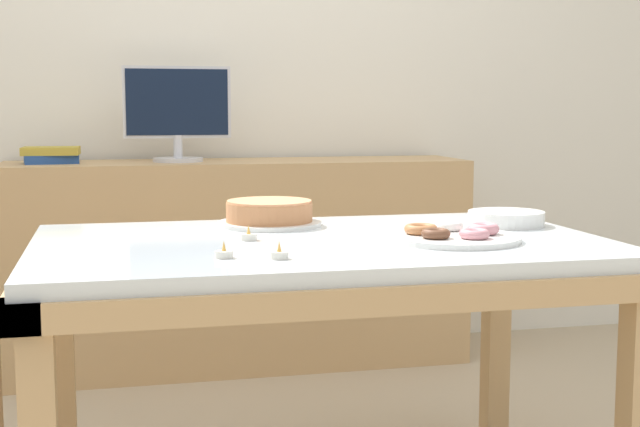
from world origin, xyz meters
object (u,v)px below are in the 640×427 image
computer_monitor (177,114)px  tealight_centre (279,254)px  cake_chocolate_round (269,214)px  book_stack (51,155)px  plate_stack (506,218)px  tealight_near_cakes (224,253)px  pastry_platter (455,235)px  tealight_right_edge (249,236)px

computer_monitor → tealight_centre: (0.09, -1.72, -0.29)m
cake_chocolate_round → book_stack: bearing=118.6°
plate_stack → tealight_centre: plate_stack is taller
tealight_centre → tealight_near_cakes: bearing=161.5°
cake_chocolate_round → plate_stack: size_ratio=1.37×
cake_chocolate_round → pastry_platter: (0.39, -0.38, -0.02)m
tealight_centre → book_stack: bearing=108.4°
cake_chocolate_round → pastry_platter: bearing=-43.9°
tealight_right_edge → plate_stack: bearing=8.7°
pastry_platter → tealight_right_edge: size_ratio=7.97×
tealight_right_edge → tealight_centre: size_ratio=1.00×
computer_monitor → plate_stack: bearing=-59.0°
tealight_near_cakes → tealight_centre: same height
book_stack → plate_stack: book_stack is taller
tealight_near_cakes → tealight_centre: 0.12m
computer_monitor → tealight_near_cakes: computer_monitor is taller
computer_monitor → cake_chocolate_round: computer_monitor is taller
computer_monitor → cake_chocolate_round: (0.16, -1.18, -0.26)m
tealight_centre → cake_chocolate_round: bearing=82.3°
book_stack → tealight_right_edge: 1.55m
pastry_platter → tealight_centre: pastry_platter is taller
computer_monitor → tealight_right_edge: size_ratio=10.60×
tealight_right_edge → tealight_near_cakes: bearing=-110.4°
book_stack → computer_monitor: bearing=-0.2°
computer_monitor → plate_stack: size_ratio=2.02×
plate_stack → tealight_centre: 0.81m
plate_stack → computer_monitor: bearing=121.0°
computer_monitor → tealight_centre: size_ratio=10.60×
tealight_right_edge → tealight_centre: bearing=-85.1°
cake_chocolate_round → tealight_centre: cake_chocolate_round is taller
plate_stack → tealight_centre: size_ratio=5.25×
computer_monitor → pastry_platter: computer_monitor is taller
computer_monitor → tealight_near_cakes: (-0.03, -1.68, -0.29)m
computer_monitor → tealight_right_edge: (0.06, -1.44, -0.29)m
pastry_platter → computer_monitor: bearing=109.5°
cake_chocolate_round → pastry_platter: cake_chocolate_round is taller
computer_monitor → book_stack: size_ratio=1.94×
pastry_platter → plate_stack: size_ratio=1.52×
computer_monitor → tealight_near_cakes: size_ratio=10.60×
cake_chocolate_round → computer_monitor: bearing=97.7°
book_stack → tealight_right_edge: (0.55, -1.44, -0.13)m
computer_monitor → plate_stack: (0.80, -1.33, -0.28)m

